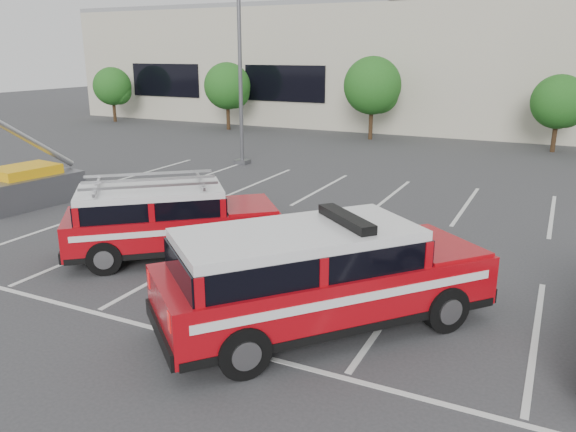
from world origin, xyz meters
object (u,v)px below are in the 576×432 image
at_px(tree_far_left, 114,88).
at_px(light_pole_left, 240,49).
at_px(utility_rig, 23,187).
at_px(tree_left, 229,88).
at_px(tree_mid_right, 561,104).
at_px(fire_chief_suv, 320,284).
at_px(ladder_suv, 169,225).
at_px(convention_building, 490,57).
at_px(tree_mid_left, 374,88).

distance_m(tree_far_left, light_pole_left, 19.85).
bearing_deg(utility_rig, tree_left, 109.38).
xyz_separation_m(tree_left, tree_mid_right, (20.00, -0.00, -0.27)).
xyz_separation_m(tree_left, fire_chief_suv, (16.54, -23.44, -1.87)).
relative_size(tree_mid_right, fire_chief_suv, 0.64).
bearing_deg(utility_rig, tree_mid_right, 58.80).
xyz_separation_m(fire_chief_suv, ladder_suv, (-5.03, 1.95, -0.07)).
bearing_deg(utility_rig, convention_building, 77.39).
distance_m(convention_building, ladder_suv, 31.76).
height_order(tree_left, utility_rig, tree_left).
relative_size(convention_building, ladder_suv, 11.26).
relative_size(tree_mid_left, fire_chief_suv, 0.78).
bearing_deg(ladder_suv, fire_chief_suv, 28.69).
height_order(convention_building, ladder_suv, convention_building).
distance_m(tree_far_left, ladder_suv, 30.46).
height_order(tree_far_left, fire_chief_suv, tree_far_left).
distance_m(tree_left, light_pole_left, 12.43).
height_order(tree_far_left, ladder_suv, tree_far_left).
bearing_deg(ladder_suv, utility_rig, -144.11).
xyz_separation_m(light_pole_left, utility_rig, (-3.12, -9.53, -4.59)).
bearing_deg(utility_rig, fire_chief_suv, -8.46).
bearing_deg(tree_mid_right, tree_left, 180.00).
xyz_separation_m(tree_mid_right, light_pole_left, (-13.09, -10.05, 2.68)).
bearing_deg(tree_left, utility_rig, -79.04).
height_order(tree_far_left, tree_mid_left, tree_mid_left).
bearing_deg(tree_far_left, fire_chief_suv, -41.46).
bearing_deg(convention_building, fire_chief_suv, -87.51).
bearing_deg(ladder_suv, convention_building, 133.35).
bearing_deg(tree_mid_left, ladder_suv, -85.98).
xyz_separation_m(tree_far_left, tree_mid_left, (20.00, 0.00, 0.54)).
distance_m(convention_building, fire_chief_suv, 33.51).
bearing_deg(tree_mid_right, tree_far_left, 180.00).
xyz_separation_m(convention_building, tree_mid_right, (4.91, -9.82, -2.22)).
bearing_deg(tree_left, ladder_suv, -61.83).
bearing_deg(convention_building, tree_mid_left, -117.40).
distance_m(light_pole_left, fire_chief_suv, 17.05).
bearing_deg(tree_left, convention_building, 33.05).
height_order(convention_building, tree_mid_left, convention_building).
bearing_deg(tree_mid_left, utility_rig, -107.59).
bearing_deg(utility_rig, ladder_suv, -5.55).
height_order(tree_far_left, utility_rig, tree_far_left).
xyz_separation_m(tree_far_left, tree_left, (10.00, 0.00, 0.27)).
bearing_deg(light_pole_left, utility_rig, -108.11).
relative_size(light_pole_left, fire_chief_suv, 1.65).
xyz_separation_m(tree_mid_right, utility_rig, (-16.21, -19.58, -1.90)).
bearing_deg(tree_mid_left, light_pole_left, -107.10).
relative_size(tree_far_left, ladder_suv, 0.75).
bearing_deg(convention_building, ladder_suv, -96.52).
height_order(light_pole_left, ladder_suv, light_pole_left).
bearing_deg(utility_rig, light_pole_left, 80.31).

